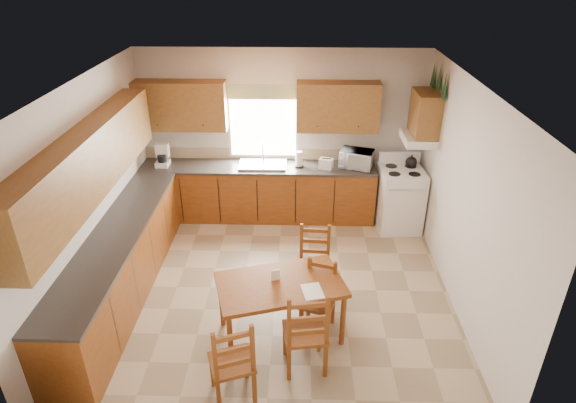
{
  "coord_description": "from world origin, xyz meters",
  "views": [
    {
      "loc": [
        0.3,
        -5.09,
        3.99
      ],
      "look_at": [
        0.15,
        0.3,
        1.15
      ],
      "focal_mm": 30.0,
      "sensor_mm": 36.0,
      "label": 1
    }
  ],
  "objects_px": {
    "dining_table": "(281,309)",
    "chair_far_right": "(318,298)",
    "chair_far_left": "(314,265)",
    "microwave": "(357,159)",
    "chair_near_left": "(231,358)",
    "stove": "(399,200)",
    "chair_near_right": "(305,327)"
  },
  "relations": [
    {
      "from": "chair_near_left",
      "to": "chair_far_right",
      "type": "xyz_separation_m",
      "value": [
        0.87,
        0.98,
        -0.06
      ]
    },
    {
      "from": "stove",
      "to": "chair_near_left",
      "type": "xyz_separation_m",
      "value": [
        -2.21,
        -3.37,
        0.0
      ]
    },
    {
      "from": "microwave",
      "to": "chair_far_right",
      "type": "height_order",
      "value": "microwave"
    },
    {
      "from": "dining_table",
      "to": "chair_far_right",
      "type": "height_order",
      "value": "chair_far_right"
    },
    {
      "from": "chair_far_left",
      "to": "chair_far_right",
      "type": "distance_m",
      "value": 0.61
    },
    {
      "from": "dining_table",
      "to": "chair_far_left",
      "type": "height_order",
      "value": "chair_far_left"
    },
    {
      "from": "chair_near_right",
      "to": "stove",
      "type": "bearing_deg",
      "value": -125.35
    },
    {
      "from": "chair_near_left",
      "to": "dining_table",
      "type": "bearing_deg",
      "value": -136.99
    },
    {
      "from": "chair_near_left",
      "to": "chair_far_left",
      "type": "xyz_separation_m",
      "value": [
        0.83,
        1.58,
        -0.01
      ]
    },
    {
      "from": "dining_table",
      "to": "chair_far_right",
      "type": "relative_size",
      "value": 1.58
    },
    {
      "from": "stove",
      "to": "dining_table",
      "type": "xyz_separation_m",
      "value": [
        -1.77,
        -2.51,
        -0.12
      ]
    },
    {
      "from": "chair_far_right",
      "to": "chair_near_right",
      "type": "bearing_deg",
      "value": -86.83
    },
    {
      "from": "dining_table",
      "to": "chair_far_right",
      "type": "xyz_separation_m",
      "value": [
        0.42,
        0.11,
        0.07
      ]
    },
    {
      "from": "stove",
      "to": "microwave",
      "type": "relative_size",
      "value": 2.09
    },
    {
      "from": "stove",
      "to": "chair_near_right",
      "type": "relative_size",
      "value": 0.93
    },
    {
      "from": "stove",
      "to": "chair_near_left",
      "type": "relative_size",
      "value": 0.99
    },
    {
      "from": "microwave",
      "to": "chair_near_left",
      "type": "bearing_deg",
      "value": -95.08
    },
    {
      "from": "chair_near_right",
      "to": "dining_table",
      "type": "bearing_deg",
      "value": -68.17
    },
    {
      "from": "stove",
      "to": "chair_near_left",
      "type": "distance_m",
      "value": 4.03
    },
    {
      "from": "dining_table",
      "to": "chair_far_right",
      "type": "bearing_deg",
      "value": -1.38
    },
    {
      "from": "microwave",
      "to": "chair_near_right",
      "type": "xyz_separation_m",
      "value": [
        -0.81,
        -3.25,
        -0.54
      ]
    },
    {
      "from": "chair_near_right",
      "to": "chair_far_right",
      "type": "height_order",
      "value": "chair_near_right"
    },
    {
      "from": "microwave",
      "to": "chair_far_left",
      "type": "height_order",
      "value": "microwave"
    },
    {
      "from": "stove",
      "to": "chair_near_right",
      "type": "distance_m",
      "value": 3.33
    },
    {
      "from": "microwave",
      "to": "dining_table",
      "type": "relative_size",
      "value": 0.34
    },
    {
      "from": "microwave",
      "to": "chair_near_right",
      "type": "bearing_deg",
      "value": -86.43
    },
    {
      "from": "chair_near_right",
      "to": "chair_near_left",
      "type": "bearing_deg",
      "value": 20.68
    },
    {
      "from": "stove",
      "to": "microwave",
      "type": "xyz_separation_m",
      "value": [
        -0.68,
        0.28,
        0.57
      ]
    },
    {
      "from": "stove",
      "to": "dining_table",
      "type": "height_order",
      "value": "stove"
    },
    {
      "from": "microwave",
      "to": "chair_near_right",
      "type": "height_order",
      "value": "microwave"
    },
    {
      "from": "stove",
      "to": "microwave",
      "type": "height_order",
      "value": "microwave"
    },
    {
      "from": "microwave",
      "to": "chair_far_right",
      "type": "distance_m",
      "value": 2.82
    }
  ]
}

